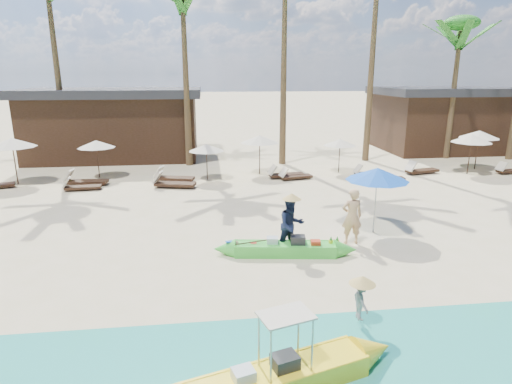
{
  "coord_description": "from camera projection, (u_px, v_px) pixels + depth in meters",
  "views": [
    {
      "loc": [
        -2.41,
        -10.73,
        5.19
      ],
      "look_at": [
        -0.88,
        2.0,
        1.63
      ],
      "focal_mm": 30.0,
      "sensor_mm": 36.0,
      "label": 1
    }
  ],
  "objects": [
    {
      "name": "resort_parasol_3",
      "position": [
        12.0,
        143.0,
        20.31
      ],
      "size": [
        2.19,
        2.19,
        2.25
      ],
      "color": "#361F16",
      "rests_on": "ground"
    },
    {
      "name": "blue_umbrella",
      "position": [
        377.0,
        174.0,
        13.99
      ],
      "size": [
        2.07,
        2.07,
        2.23
      ],
      "color": "#99999E",
      "rests_on": "ground"
    },
    {
      "name": "pavilion_east",
      "position": [
        442.0,
        118.0,
        29.7
      ],
      "size": [
        8.8,
        6.6,
        4.3
      ],
      "color": "#361F16",
      "rests_on": "ground"
    },
    {
      "name": "resort_parasol_8",
      "position": [
        472.0,
        139.0,
        22.41
      ],
      "size": [
        2.05,
        2.05,
        2.11
      ],
      "color": "#361F16",
      "rests_on": "ground"
    },
    {
      "name": "lounger_3_right",
      "position": [
        80.0,
        186.0,
        19.66
      ],
      "size": [
        1.71,
        0.66,
        0.57
      ],
      "rotation": [
        0.0,
        0.0,
        0.09
      ],
      "color": "#361F16",
      "rests_on": "ground"
    },
    {
      "name": "lounger_4_right",
      "position": [
        172.0,
        183.0,
        20.12
      ],
      "size": [
        2.09,
        1.05,
        0.68
      ],
      "rotation": [
        0.0,
        0.0,
        -0.23
      ],
      "color": "#361F16",
      "rests_on": "ground"
    },
    {
      "name": "lounger_5_left",
      "position": [
        172.0,
        177.0,
        21.26
      ],
      "size": [
        2.06,
        1.07,
        0.67
      ],
      "rotation": [
        0.0,
        0.0,
        -0.25
      ],
      "color": "#361F16",
      "rests_on": "ground"
    },
    {
      "name": "vendor_yellow",
      "position": [
        361.0,
        300.0,
        8.93
      ],
      "size": [
        0.37,
        0.59,
        0.88
      ],
      "primitive_type": "imported",
      "rotation": [
        0.0,
        0.0,
        1.65
      ],
      "color": "gray",
      "rests_on": "ground"
    },
    {
      "name": "vendor_green",
      "position": [
        291.0,
        225.0,
        12.62
      ],
      "size": [
        0.99,
        0.87,
        1.73
      ],
      "primitive_type": "imported",
      "rotation": [
        0.0,
        0.0,
        0.28
      ],
      "color": "#131A35",
      "rests_on": "ground"
    },
    {
      "name": "lounger_9_left",
      "position": [
        510.0,
        170.0,
        22.95
      ],
      "size": [
        1.78,
        0.75,
        0.59
      ],
      "rotation": [
        0.0,
        0.0,
        0.13
      ],
      "color": "#361F16",
      "rests_on": "ground"
    },
    {
      "name": "lounger_4_left",
      "position": [
        84.0,
        181.0,
        20.55
      ],
      "size": [
        2.05,
        0.8,
        0.68
      ],
      "rotation": [
        0.0,
        0.0,
        -0.09
      ],
      "color": "#361F16",
      "rests_on": "ground"
    },
    {
      "name": "lounger_8_left",
      "position": [
        420.0,
        170.0,
        22.88
      ],
      "size": [
        1.99,
        1.0,
        0.65
      ],
      "rotation": [
        0.0,
        0.0,
        0.23
      ],
      "color": "#361F16",
      "rests_on": "ground"
    },
    {
      "name": "resort_parasol_7",
      "position": [
        340.0,
        142.0,
        22.83
      ],
      "size": [
        1.78,
        1.78,
        1.83
      ],
      "color": "#361F16",
      "rests_on": "ground"
    },
    {
      "name": "yellow_canoe",
      "position": [
        273.0,
        380.0,
        7.17
      ],
      "size": [
        5.32,
        1.89,
        1.42
      ],
      "rotation": [
        0.0,
        0.0,
        0.29
      ],
      "color": "yellow",
      "rests_on": "ground"
    },
    {
      "name": "resort_parasol_5",
      "position": [
        206.0,
        148.0,
        21.24
      ],
      "size": [
        1.77,
        1.77,
        1.82
      ],
      "color": "#361F16",
      "rests_on": "ground"
    },
    {
      "name": "lounger_6_right",
      "position": [
        284.0,
        174.0,
        21.97
      ],
      "size": [
        1.94,
        0.82,
        0.64
      ],
      "rotation": [
        0.0,
        0.0,
        0.13
      ],
      "color": "#361F16",
      "rests_on": "ground"
    },
    {
      "name": "ground",
      "position": [
        296.0,
        266.0,
        11.93
      ],
      "size": [
        240.0,
        240.0,
        0.0
      ],
      "primitive_type": "plane",
      "color": "beige",
      "rests_on": "ground"
    },
    {
      "name": "resort_parasol_6",
      "position": [
        260.0,
        139.0,
        22.42
      ],
      "size": [
        2.02,
        2.02,
        2.08
      ],
      "color": "#361F16",
      "rests_on": "ground"
    },
    {
      "name": "palm_6",
      "position": [
        460.0,
        41.0,
        25.42
      ],
      "size": [
        2.08,
        2.08,
        8.51
      ],
      "color": "brown",
      "rests_on": "ground"
    },
    {
      "name": "resort_parasol_4",
      "position": [
        96.0,
        144.0,
        21.68
      ],
      "size": [
        1.88,
        1.88,
        1.93
      ],
      "color": "#361F16",
      "rests_on": "ground"
    },
    {
      "name": "palm_3",
      "position": [
        183.0,
        8.0,
        22.91
      ],
      "size": [
        2.08,
        2.08,
        10.52
      ],
      "color": "brown",
      "rests_on": "ground"
    },
    {
      "name": "pavilion_west",
      "position": [
        116.0,
        123.0,
        27.17
      ],
      "size": [
        10.8,
        6.6,
        4.3
      ],
      "color": "#361F16",
      "rests_on": "ground"
    },
    {
      "name": "green_canoe",
      "position": [
        285.0,
        249.0,
        12.63
      ],
      "size": [
        4.73,
        1.01,
        0.6
      ],
      "rotation": [
        0.0,
        0.0,
        -0.13
      ],
      "color": "green",
      "rests_on": "ground"
    },
    {
      "name": "lounger_7_left",
      "position": [
        369.0,
        173.0,
        22.32
      ],
      "size": [
        1.75,
        0.58,
        0.59
      ],
      "rotation": [
        0.0,
        0.0,
        0.03
      ],
      "color": "#361F16",
      "rests_on": "ground"
    },
    {
      "name": "lounger_7_right",
      "position": [
        386.0,
        178.0,
        21.32
      ],
      "size": [
        1.69,
        0.59,
        0.57
      ],
      "rotation": [
        0.0,
        0.0,
        -0.05
      ],
      "color": "#361F16",
      "rests_on": "ground"
    },
    {
      "name": "resort_parasol_9",
      "position": [
        479.0,
        134.0,
        23.52
      ],
      "size": [
        2.11,
        2.11,
        2.17
      ],
      "color": "#361F16",
      "rests_on": "ground"
    },
    {
      "name": "lounger_6_left",
      "position": [
        294.0,
        176.0,
        21.66
      ],
      "size": [
        1.76,
        0.86,
        0.57
      ],
      "rotation": [
        0.0,
        0.0,
        0.21
      ],
      "color": "#361F16",
      "rests_on": "ground"
    },
    {
      "name": "tourist",
      "position": [
        352.0,
        216.0,
        13.32
      ],
      "size": [
        0.66,
        0.44,
        1.79
      ],
      "primitive_type": "imported",
      "rotation": [
        0.0,
        0.0,
        3.13
      ],
      "color": "#DEA977",
      "rests_on": "ground"
    }
  ]
}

